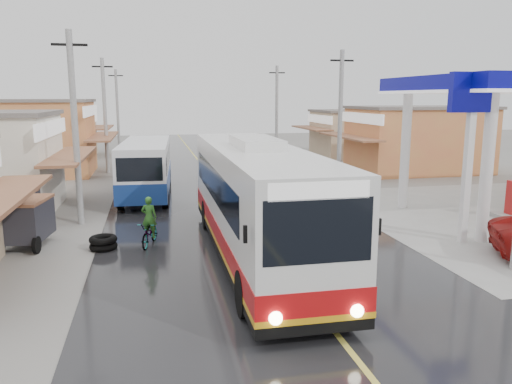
# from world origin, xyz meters

# --- Properties ---
(ground) EXTENTS (120.00, 120.00, 0.00)m
(ground) POSITION_xyz_m (0.00, 0.00, 0.00)
(ground) COLOR slate
(ground) RESTS_ON ground
(road) EXTENTS (12.00, 90.00, 0.02)m
(road) POSITION_xyz_m (0.00, 15.00, 0.01)
(road) COLOR black
(road) RESTS_ON ground
(centre_line) EXTENTS (0.15, 90.00, 0.01)m
(centre_line) POSITION_xyz_m (0.00, 15.00, 0.02)
(centre_line) COLOR #D8CC4C
(centre_line) RESTS_ON road
(shopfronts_right) EXTENTS (11.00, 44.00, 4.80)m
(shopfronts_right) POSITION_xyz_m (15.00, 12.00, 0.00)
(shopfronts_right) COLOR beige
(shopfronts_right) RESTS_ON ground
(utility_poles_left) EXTENTS (1.60, 50.00, 8.00)m
(utility_poles_left) POSITION_xyz_m (-7.00, 16.00, 0.00)
(utility_poles_left) COLOR gray
(utility_poles_left) RESTS_ON ground
(utility_poles_right) EXTENTS (1.60, 36.00, 8.00)m
(utility_poles_right) POSITION_xyz_m (7.00, 15.00, 0.00)
(utility_poles_right) COLOR gray
(utility_poles_right) RESTS_ON ground
(coach_bus) EXTENTS (3.03, 12.94, 4.03)m
(coach_bus) POSITION_xyz_m (-0.65, 2.99, 1.94)
(coach_bus) COLOR silver
(coach_bus) RESTS_ON road
(second_bus) EXTENTS (2.95, 9.07, 2.97)m
(second_bus) POSITION_xyz_m (-4.23, 14.60, 1.60)
(second_bus) COLOR silver
(second_bus) RESTS_ON road
(cyclist) EXTENTS (1.05, 1.83, 1.86)m
(cyclist) POSITION_xyz_m (-4.12, 5.06, 0.61)
(cyclist) COLOR black
(cyclist) RESTS_ON ground
(tricycle_near) EXTENTS (1.79, 2.47, 1.75)m
(tricycle_near) POSITION_xyz_m (-8.46, 5.92, 1.00)
(tricycle_near) COLOR #26262D
(tricycle_near) RESTS_ON ground
(tricycle_far) EXTENTS (1.51, 2.22, 1.70)m
(tricycle_far) POSITION_xyz_m (-9.21, 9.29, 0.97)
(tricycle_far) COLOR #26262D
(tricycle_far) RESTS_ON ground
(tyre_stack) EXTENTS (0.98, 0.98, 0.50)m
(tyre_stack) POSITION_xyz_m (-5.75, 4.93, 0.25)
(tyre_stack) COLOR black
(tyre_stack) RESTS_ON ground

